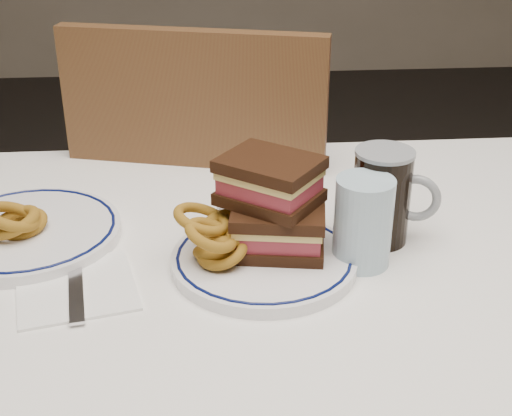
{
  "coord_description": "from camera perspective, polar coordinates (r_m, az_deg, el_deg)",
  "views": [
    {
      "loc": [
        -0.07,
        -0.81,
        1.25
      ],
      "look_at": [
        -0.01,
        0.02,
        0.83
      ],
      "focal_mm": 50.0,
      "sensor_mm": 36.0,
      "label": 1
    }
  ],
  "objects": [
    {
      "name": "reuben_sandwich",
      "position": [
        0.93,
        1.45,
        0.26
      ],
      "size": [
        0.15,
        0.15,
        0.13
      ],
      "color": "black",
      "rests_on": "main_plate"
    },
    {
      "name": "water_glass",
      "position": [
        0.94,
        8.56,
        -1.12
      ],
      "size": [
        0.08,
        0.08,
        0.12
      ],
      "primitive_type": "cylinder",
      "color": "#A8C7D9",
      "rests_on": "dining_table"
    },
    {
      "name": "beer_mug",
      "position": [
        1.0,
        10.18,
        0.99
      ],
      "size": [
        0.12,
        0.08,
        0.14
      ],
      "color": "black",
      "rests_on": "dining_table"
    },
    {
      "name": "onion_rings_main",
      "position": [
        0.92,
        -2.98,
        -2.18
      ],
      "size": [
        0.11,
        0.11,
        0.08
      ],
      "color": "brown",
      "rests_on": "main_plate"
    },
    {
      "name": "onion_rings_far",
      "position": [
        1.04,
        -18.64,
        -0.99
      ],
      "size": [
        0.08,
        0.09,
        0.06
      ],
      "color": "brown",
      "rests_on": "far_plate"
    },
    {
      "name": "far_plate",
      "position": [
        1.06,
        -17.86,
        -1.84
      ],
      "size": [
        0.26,
        0.26,
        0.02
      ],
      "color": "white",
      "rests_on": "dining_table"
    },
    {
      "name": "chair_far",
      "position": [
        1.46,
        -3.32,
        -2.23
      ],
      "size": [
        0.55,
        0.55,
        0.98
      ],
      "color": "#472416",
      "rests_on": "floor"
    },
    {
      "name": "dining_table",
      "position": [
        1.01,
        0.63,
        -9.75
      ],
      "size": [
        1.27,
        0.87,
        0.75
      ],
      "color": "white",
      "rests_on": "floor"
    },
    {
      "name": "main_plate",
      "position": [
        0.94,
        0.65,
        -4.14
      ],
      "size": [
        0.25,
        0.25,
        0.02
      ],
      "color": "white",
      "rests_on": "dining_table"
    },
    {
      "name": "napkin_fork",
      "position": [
        0.93,
        -14.2,
        -6.07
      ],
      "size": [
        0.17,
        0.2,
        0.01
      ],
      "color": "white",
      "rests_on": "dining_table"
    },
    {
      "name": "ketchup_ramekin",
      "position": [
        1.01,
        -1.51,
        -0.32
      ],
      "size": [
        0.06,
        0.06,
        0.03
      ],
      "color": "silver",
      "rests_on": "main_plate"
    }
  ]
}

